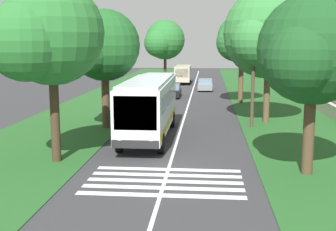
{
  "coord_description": "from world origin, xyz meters",
  "views": [
    {
      "loc": [
        -19.77,
        -1.8,
        6.05
      ],
      "look_at": [
        6.53,
        0.54,
        1.6
      ],
      "focal_mm": 47.7,
      "sensor_mm": 36.0,
      "label": 1
    }
  ],
  "objects_px": {
    "trailing_minibus_0": "(183,73)",
    "roadside_tree_right_2": "(310,52)",
    "trailing_car_1": "(205,85)",
    "roadside_tree_left_0": "(103,48)",
    "trailing_car_0": "(172,91)",
    "roadside_tree_right_0": "(267,35)",
    "utility_pole": "(254,63)",
    "roadside_tree_left_2": "(48,36)",
    "coach_bus": "(149,104)",
    "roadside_tree_left_1": "(164,41)",
    "roadside_tree_right_1": "(240,40)"
  },
  "relations": [
    {
      "from": "trailing_minibus_0",
      "to": "roadside_tree_right_2",
      "type": "height_order",
      "value": "roadside_tree_right_2"
    },
    {
      "from": "trailing_minibus_0",
      "to": "trailing_car_1",
      "type": "bearing_deg",
      "value": -159.33
    },
    {
      "from": "roadside_tree_left_0",
      "to": "trailing_car_0",
      "type": "bearing_deg",
      "value": -10.82
    },
    {
      "from": "roadside_tree_right_0",
      "to": "utility_pole",
      "type": "xyz_separation_m",
      "value": [
        -1.99,
        1.1,
        -1.88
      ]
    },
    {
      "from": "trailing_car_1",
      "to": "roadside_tree_left_2",
      "type": "bearing_deg",
      "value": 167.49
    },
    {
      "from": "trailing_car_1",
      "to": "roadside_tree_left_0",
      "type": "distance_m",
      "value": 25.99
    },
    {
      "from": "trailing_car_0",
      "to": "utility_pole",
      "type": "xyz_separation_m",
      "value": [
        -16.47,
        -6.93,
        3.88
      ]
    },
    {
      "from": "coach_bus",
      "to": "trailing_car_1",
      "type": "height_order",
      "value": "coach_bus"
    },
    {
      "from": "roadside_tree_left_1",
      "to": "roadside_tree_left_2",
      "type": "relative_size",
      "value": 1.04
    },
    {
      "from": "trailing_minibus_0",
      "to": "roadside_tree_left_0",
      "type": "height_order",
      "value": "roadside_tree_left_0"
    },
    {
      "from": "trailing_car_1",
      "to": "roadside_tree_left_2",
      "type": "height_order",
      "value": "roadside_tree_left_2"
    },
    {
      "from": "trailing_car_0",
      "to": "roadside_tree_left_0",
      "type": "xyz_separation_m",
      "value": [
        -17.57,
        3.36,
        4.91
      ]
    },
    {
      "from": "coach_bus",
      "to": "trailing_car_0",
      "type": "bearing_deg",
      "value": 0.54
    },
    {
      "from": "roadside_tree_left_2",
      "to": "roadside_tree_right_1",
      "type": "bearing_deg",
      "value": -25.74
    },
    {
      "from": "roadside_tree_left_2",
      "to": "roadside_tree_right_2",
      "type": "height_order",
      "value": "roadside_tree_left_2"
    },
    {
      "from": "trailing_car_0",
      "to": "roadside_tree_left_0",
      "type": "height_order",
      "value": "roadside_tree_left_0"
    },
    {
      "from": "roadside_tree_left_2",
      "to": "utility_pole",
      "type": "height_order",
      "value": "roadside_tree_left_2"
    },
    {
      "from": "trailing_minibus_0",
      "to": "roadside_tree_right_2",
      "type": "relative_size",
      "value": 0.74
    },
    {
      "from": "roadside_tree_left_0",
      "to": "utility_pole",
      "type": "height_order",
      "value": "utility_pole"
    },
    {
      "from": "trailing_minibus_0",
      "to": "roadside_tree_left_2",
      "type": "height_order",
      "value": "roadside_tree_left_2"
    },
    {
      "from": "trailing_minibus_0",
      "to": "roadside_tree_left_0",
      "type": "bearing_deg",
      "value": 173.68
    },
    {
      "from": "trailing_minibus_0",
      "to": "roadside_tree_right_0",
      "type": "relative_size",
      "value": 0.61
    },
    {
      "from": "trailing_car_1",
      "to": "roadside_tree_right_0",
      "type": "bearing_deg",
      "value": -168.12
    },
    {
      "from": "roadside_tree_left_1",
      "to": "roadside_tree_right_0",
      "type": "distance_m",
      "value": 40.34
    },
    {
      "from": "coach_bus",
      "to": "roadside_tree_right_0",
      "type": "height_order",
      "value": "roadside_tree_right_0"
    },
    {
      "from": "trailing_minibus_0",
      "to": "coach_bus",
      "type": "bearing_deg",
      "value": 179.82
    },
    {
      "from": "trailing_car_1",
      "to": "roadside_tree_left_2",
      "type": "relative_size",
      "value": 0.48
    },
    {
      "from": "roadside_tree_left_2",
      "to": "roadside_tree_right_0",
      "type": "xyz_separation_m",
      "value": [
        12.03,
        -11.96,
        0.19
      ]
    },
    {
      "from": "trailing_car_0",
      "to": "trailing_car_1",
      "type": "bearing_deg",
      "value": -26.56
    },
    {
      "from": "roadside_tree_left_2",
      "to": "roadside_tree_right_0",
      "type": "relative_size",
      "value": 0.91
    },
    {
      "from": "utility_pole",
      "to": "coach_bus",
      "type": "bearing_deg",
      "value": 120.51
    },
    {
      "from": "coach_bus",
      "to": "trailing_car_1",
      "type": "distance_m",
      "value": 27.7
    },
    {
      "from": "roadside_tree_left_2",
      "to": "roadside_tree_right_1",
      "type": "relative_size",
      "value": 1.04
    },
    {
      "from": "roadside_tree_right_1",
      "to": "roadside_tree_right_2",
      "type": "relative_size",
      "value": 1.06
    },
    {
      "from": "roadside_tree_left_1",
      "to": "trailing_car_0",
      "type": "bearing_deg",
      "value": -172.36
    },
    {
      "from": "trailing_car_1",
      "to": "trailing_minibus_0",
      "type": "distance_m",
      "value": 9.12
    },
    {
      "from": "trailing_car_1",
      "to": "roadside_tree_right_1",
      "type": "relative_size",
      "value": 0.5
    },
    {
      "from": "trailing_minibus_0",
      "to": "roadside_tree_right_1",
      "type": "bearing_deg",
      "value": -161.67
    },
    {
      "from": "roadside_tree_right_1",
      "to": "utility_pole",
      "type": "xyz_separation_m",
      "value": [
        -12.28,
        -0.1,
        -1.53
      ]
    },
    {
      "from": "utility_pole",
      "to": "trailing_minibus_0",
      "type": "bearing_deg",
      "value": 11.7
    },
    {
      "from": "trailing_car_0",
      "to": "roadside_tree_left_1",
      "type": "bearing_deg",
      "value": 7.64
    },
    {
      "from": "roadside_tree_left_2",
      "to": "roadside_tree_right_0",
      "type": "distance_m",
      "value": 16.96
    },
    {
      "from": "roadside_tree_right_0",
      "to": "utility_pole",
      "type": "distance_m",
      "value": 2.95
    },
    {
      "from": "roadside_tree_left_1",
      "to": "roadside_tree_right_1",
      "type": "bearing_deg",
      "value": -160.47
    },
    {
      "from": "coach_bus",
      "to": "roadside_tree_right_0",
      "type": "bearing_deg",
      "value": -52.76
    },
    {
      "from": "roadside_tree_left_1",
      "to": "roadside_tree_right_1",
      "type": "distance_m",
      "value": 30.17
    },
    {
      "from": "roadside_tree_right_1",
      "to": "utility_pole",
      "type": "height_order",
      "value": "utility_pole"
    },
    {
      "from": "coach_bus",
      "to": "roadside_tree_right_2",
      "type": "relative_size",
      "value": 1.38
    },
    {
      "from": "coach_bus",
      "to": "roadside_tree_left_0",
      "type": "height_order",
      "value": "roadside_tree_left_0"
    },
    {
      "from": "trailing_car_1",
      "to": "utility_pole",
      "type": "height_order",
      "value": "utility_pole"
    }
  ]
}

